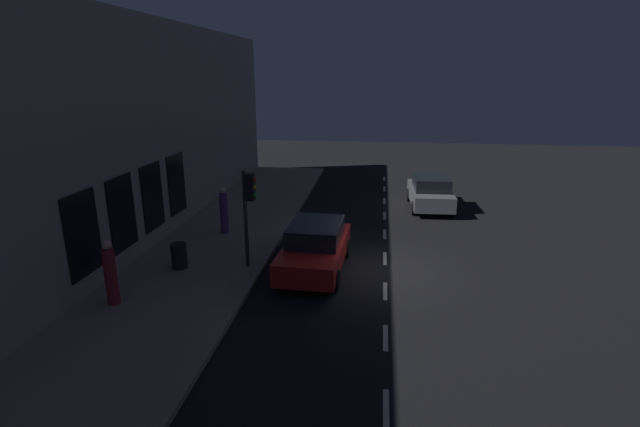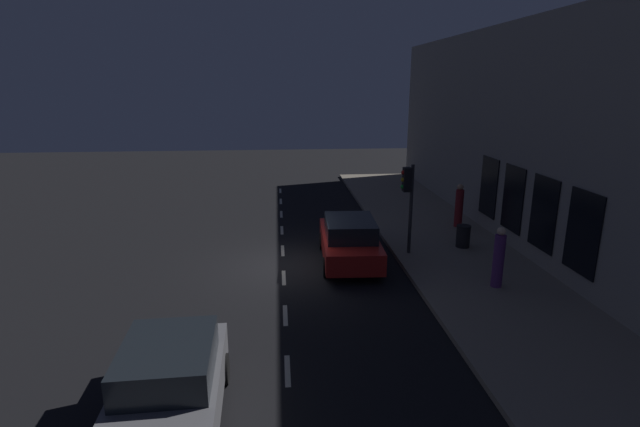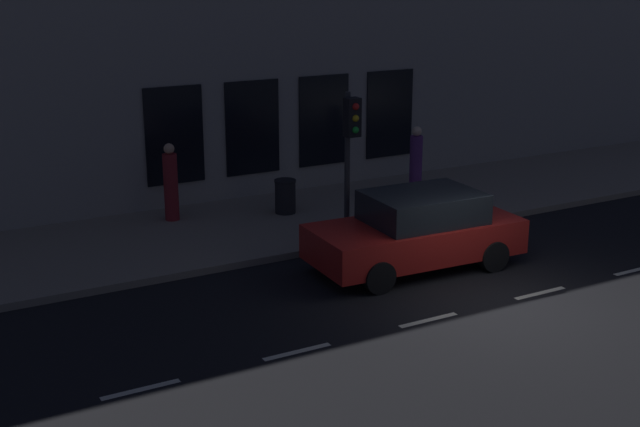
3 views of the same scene
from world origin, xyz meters
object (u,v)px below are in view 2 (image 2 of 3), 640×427
(pedestrian_0, at_px, (459,207))
(pedestrian_1, at_px, (499,259))
(parked_car_1, at_px, (349,240))
(trash_bin, at_px, (463,236))
(traffic_light, at_px, (408,191))
(parked_car_0, at_px, (169,387))

(pedestrian_0, relative_size, pedestrian_1, 0.99)
(parked_car_1, xyz_separation_m, pedestrian_0, (5.17, 3.38, 0.23))
(trash_bin, bearing_deg, pedestrian_0, 73.16)
(parked_car_1, distance_m, pedestrian_1, 4.93)
(trash_bin, bearing_deg, traffic_light, -169.10)
(traffic_light, relative_size, pedestrian_0, 1.74)
(parked_car_0, xyz_separation_m, parked_car_1, (4.45, 7.99, 0.00))
(parked_car_0, relative_size, pedestrian_0, 2.20)
(pedestrian_1, height_order, trash_bin, pedestrian_1)
(traffic_light, height_order, pedestrian_1, traffic_light)
(parked_car_1, bearing_deg, pedestrian_0, 35.71)
(traffic_light, height_order, trash_bin, traffic_light)
(traffic_light, distance_m, trash_bin, 2.99)
(traffic_light, xyz_separation_m, trash_bin, (2.30, 0.44, -1.86))
(trash_bin, bearing_deg, parked_car_1, -169.92)
(traffic_light, xyz_separation_m, parked_car_0, (-6.54, -8.32, -1.64))
(pedestrian_0, bearing_deg, trash_bin, -178.84)
(parked_car_1, height_order, pedestrian_1, pedestrian_1)
(pedestrian_0, height_order, trash_bin, pedestrian_0)
(parked_car_1, bearing_deg, parked_car_0, -116.63)
(parked_car_1, relative_size, pedestrian_1, 2.37)
(traffic_light, bearing_deg, trash_bin, 10.90)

